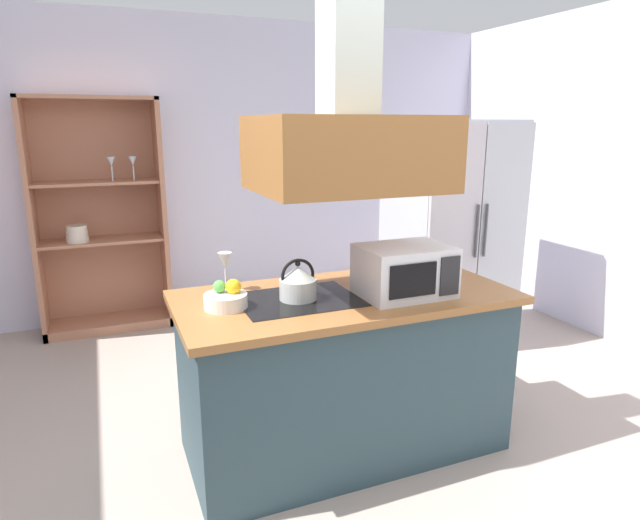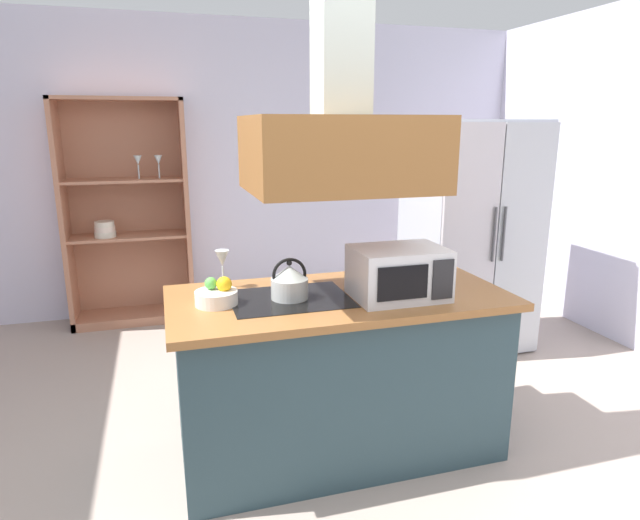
% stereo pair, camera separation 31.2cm
% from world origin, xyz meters
% --- Properties ---
extents(ground_plane, '(7.80, 7.80, 0.00)m').
position_xyz_m(ground_plane, '(0.00, 0.00, 0.00)').
color(ground_plane, '#A29184').
extents(wall_back, '(6.00, 0.12, 2.70)m').
position_xyz_m(wall_back, '(0.00, 3.00, 1.35)').
color(wall_back, silver).
rests_on(wall_back, ground).
extents(kitchen_island, '(1.76, 0.84, 0.90)m').
position_xyz_m(kitchen_island, '(0.24, 0.28, 0.45)').
color(kitchen_island, '#2A4048').
rests_on(kitchen_island, ground).
extents(range_hood, '(0.90, 0.70, 1.26)m').
position_xyz_m(range_hood, '(0.24, 0.28, 1.74)').
color(range_hood, '#945F2F').
extents(refrigerator, '(0.90, 0.78, 1.80)m').
position_xyz_m(refrigerator, '(1.72, 1.44, 0.90)').
color(refrigerator, '#B0B5C1').
rests_on(refrigerator, ground).
extents(dish_cabinet, '(1.06, 0.40, 1.98)m').
position_xyz_m(dish_cabinet, '(-0.92, 2.78, 0.88)').
color(dish_cabinet, '#AF7255').
rests_on(dish_cabinet, ground).
extents(kettle, '(0.19, 0.19, 0.21)m').
position_xyz_m(kettle, '(-0.02, 0.28, 0.99)').
color(kettle, '#B6BCBA').
rests_on(kettle, kitchen_island).
extents(cutting_board, '(0.37, 0.29, 0.02)m').
position_xyz_m(cutting_board, '(0.74, 0.53, 0.91)').
color(cutting_board, '#A48957').
rests_on(cutting_board, kitchen_island).
extents(microwave, '(0.46, 0.35, 0.26)m').
position_xyz_m(microwave, '(0.51, 0.15, 1.03)').
color(microwave, silver).
rests_on(microwave, kitchen_island).
extents(wine_glass_on_counter, '(0.08, 0.08, 0.21)m').
position_xyz_m(wine_glass_on_counter, '(-0.32, 0.58, 1.05)').
color(wine_glass_on_counter, silver).
rests_on(wine_glass_on_counter, kitchen_island).
extents(fruit_bowl, '(0.21, 0.21, 0.14)m').
position_xyz_m(fruit_bowl, '(-0.39, 0.30, 0.95)').
color(fruit_bowl, silver).
rests_on(fruit_bowl, kitchen_island).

